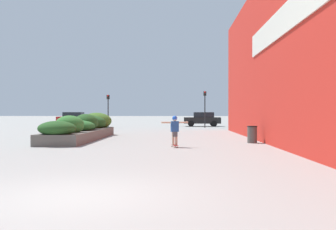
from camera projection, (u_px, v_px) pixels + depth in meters
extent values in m
plane|color=gray|center=(73.00, 197.00, 6.96)|extent=(300.00, 300.00, 0.00)
cube|color=red|center=(281.00, 50.00, 16.94)|extent=(0.60, 31.78, 8.77)
cube|color=#605B54|center=(81.00, 135.00, 21.70)|extent=(2.09, 9.63, 0.55)
ellipsoid|color=#234C1E|center=(57.00, 128.00, 17.55)|extent=(1.79, 1.60, 0.72)
ellipsoid|color=#33702D|center=(69.00, 125.00, 19.09)|extent=(1.49, 1.26, 0.99)
ellipsoid|color=#286028|center=(78.00, 126.00, 21.11)|extent=(1.89, 1.92, 0.67)
ellipsoid|color=#234C1E|center=(86.00, 123.00, 22.43)|extent=(1.47, 1.68, 1.07)
ellipsoid|color=#234C1E|center=(91.00, 123.00, 24.35)|extent=(1.96, 1.80, 0.93)
ellipsoid|color=#3D6623|center=(97.00, 121.00, 25.90)|extent=(2.06, 2.34, 1.15)
cube|color=maroon|center=(175.00, 145.00, 16.87)|extent=(0.35, 0.70, 0.01)
cylinder|color=beige|center=(172.00, 146.00, 17.09)|extent=(0.06, 0.06, 0.05)
cylinder|color=beige|center=(175.00, 146.00, 17.12)|extent=(0.06, 0.06, 0.05)
cylinder|color=beige|center=(175.00, 147.00, 16.62)|extent=(0.06, 0.06, 0.05)
cylinder|color=beige|center=(178.00, 147.00, 16.66)|extent=(0.06, 0.06, 0.05)
cylinder|color=tan|center=(173.00, 138.00, 16.85)|extent=(0.14, 0.14, 0.61)
cylinder|color=tan|center=(176.00, 138.00, 16.89)|extent=(0.14, 0.14, 0.61)
cube|color=#4C4C51|center=(175.00, 134.00, 16.87)|extent=(0.26, 0.23, 0.22)
cube|color=#234C8C|center=(175.00, 126.00, 16.87)|extent=(0.38, 0.26, 0.48)
cylinder|color=tan|center=(166.00, 122.00, 16.77)|extent=(0.45, 0.20, 0.08)
cylinder|color=tan|center=(183.00, 122.00, 16.96)|extent=(0.45, 0.20, 0.08)
sphere|color=tan|center=(175.00, 119.00, 16.86)|extent=(0.20, 0.20, 0.20)
sphere|color=blue|center=(175.00, 118.00, 16.86)|extent=(0.23, 0.23, 0.23)
cylinder|color=#514C47|center=(252.00, 135.00, 19.18)|extent=(0.49, 0.49, 0.82)
cylinder|color=black|center=(252.00, 126.00, 19.18)|extent=(0.51, 0.51, 0.05)
cube|color=black|center=(202.00, 120.00, 41.74)|extent=(4.06, 1.71, 0.68)
cube|color=black|center=(204.00, 115.00, 41.73)|extent=(2.23, 1.50, 0.57)
cylinder|color=black|center=(191.00, 124.00, 40.97)|extent=(0.66, 0.22, 0.66)
cylinder|color=black|center=(191.00, 123.00, 42.59)|extent=(0.66, 0.22, 0.66)
cylinder|color=black|center=(214.00, 124.00, 40.89)|extent=(0.66, 0.22, 0.66)
cylinder|color=black|center=(213.00, 123.00, 42.51)|extent=(0.66, 0.22, 0.66)
cube|color=navy|center=(285.00, 120.00, 41.99)|extent=(3.83, 1.79, 0.62)
cube|color=black|center=(286.00, 115.00, 41.98)|extent=(2.11, 1.57, 0.49)
cylinder|color=black|center=(276.00, 123.00, 41.18)|extent=(0.72, 0.22, 0.72)
cylinder|color=black|center=(272.00, 123.00, 42.88)|extent=(0.72, 0.22, 0.72)
cylinder|color=black|center=(298.00, 123.00, 41.11)|extent=(0.72, 0.22, 0.72)
cylinder|color=black|center=(293.00, 123.00, 42.81)|extent=(0.72, 0.22, 0.72)
cube|color=maroon|center=(75.00, 120.00, 45.73)|extent=(4.11, 1.79, 0.73)
cube|color=black|center=(73.00, 114.00, 45.73)|extent=(2.26, 1.58, 0.54)
cylinder|color=black|center=(87.00, 122.00, 46.55)|extent=(0.64, 0.22, 0.64)
cylinder|color=black|center=(83.00, 123.00, 44.85)|extent=(0.64, 0.22, 0.64)
cylinder|color=black|center=(67.00, 122.00, 46.63)|extent=(0.64, 0.22, 0.64)
cylinder|color=black|center=(62.00, 123.00, 44.92)|extent=(0.64, 0.22, 0.64)
cylinder|color=black|center=(108.00, 113.00, 38.59)|extent=(0.11, 0.11, 2.92)
cube|color=black|center=(108.00, 97.00, 38.57)|extent=(0.28, 0.20, 0.45)
sphere|color=red|center=(108.00, 96.00, 38.45)|extent=(0.15, 0.15, 0.15)
sphere|color=#2D2823|center=(108.00, 97.00, 38.45)|extent=(0.15, 0.15, 0.15)
sphere|color=#2D2823|center=(108.00, 99.00, 38.45)|extent=(0.15, 0.15, 0.15)
cylinder|color=black|center=(205.00, 112.00, 38.23)|extent=(0.11, 0.11, 3.27)
cube|color=black|center=(205.00, 93.00, 38.21)|extent=(0.28, 0.20, 0.45)
sphere|color=red|center=(205.00, 92.00, 38.09)|extent=(0.15, 0.15, 0.15)
sphere|color=#2D2823|center=(205.00, 93.00, 38.09)|extent=(0.15, 0.15, 0.15)
sphere|color=#2D2823|center=(205.00, 95.00, 38.09)|extent=(0.15, 0.15, 0.15)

